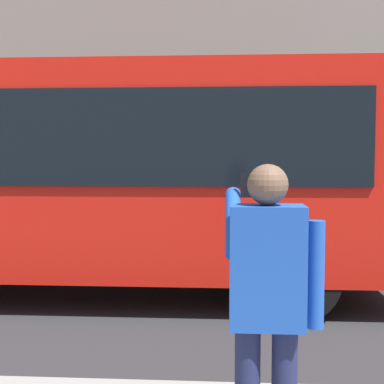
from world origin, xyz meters
name	(u,v)px	position (x,y,z in m)	size (l,w,h in m)	color
ground_plane	(251,290)	(0.00, 0.00, 0.00)	(60.00, 60.00, 0.00)	#2B2B2D
red_bus	(65,171)	(2.57, 0.31, 1.68)	(9.05, 2.54, 3.08)	red
pedestrian_photographer	(267,295)	(0.13, 4.68, 1.14)	(0.53, 0.52, 1.70)	#1E2347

